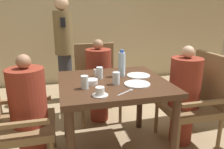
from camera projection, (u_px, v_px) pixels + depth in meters
wall_back at (81, 12)px, 4.22m from camera, size 8.00×0.06×2.80m
dining_table at (113, 92)px, 2.10m from camera, size 1.01×0.94×0.77m
chair_left_side at (11, 117)px, 1.92m from camera, size 0.55×0.55×0.98m
diner_in_left_chair at (29, 112)px, 1.94m from camera, size 0.32×0.32×1.07m
chair_far_side at (97, 79)px, 2.97m from camera, size 0.55×0.55×0.98m
diner_in_far_chair at (99, 80)px, 2.82m from camera, size 0.32×0.32×1.08m
chair_right_side at (196, 97)px, 2.36m from camera, size 0.55×0.55×0.98m
diner_in_right_chair at (184, 95)px, 2.31m from camera, size 0.32×0.32×1.08m
standing_host at (64, 47)px, 3.37m from camera, size 0.28×0.31×1.63m
plate_main_left at (138, 76)px, 2.22m from camera, size 0.23×0.23×0.01m
plate_main_right at (137, 84)px, 1.96m from camera, size 0.23×0.23×0.01m
teacup_with_saucer at (100, 92)px, 1.70m from camera, size 0.13×0.13×0.07m
bowl_small at (91, 82)px, 1.98m from camera, size 0.12×0.12×0.04m
water_bottle at (122, 64)px, 2.18m from camera, size 0.07×0.07×0.27m
glass_tall_near at (100, 73)px, 2.13m from camera, size 0.06×0.06×0.11m
glass_tall_mid at (116, 78)px, 1.95m from camera, size 0.06×0.06×0.11m
glass_tall_far at (85, 82)px, 1.84m from camera, size 0.06×0.06×0.11m
salt_shaker at (95, 73)px, 2.21m from camera, size 0.03×0.03×0.07m
pepper_shaker at (99, 72)px, 2.22m from camera, size 0.03×0.03×0.07m
fork_beside_plate at (127, 92)px, 1.78m from camera, size 0.17×0.12×0.00m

